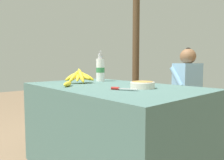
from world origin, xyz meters
TOP-DOWN VIEW (x-y plane):
  - market_counter at (0.00, 0.00)m, footprint 1.45×0.89m
  - banana_bunch_ripe at (-0.33, -0.07)m, footprint 0.18×0.28m
  - serving_bowl at (0.30, 0.05)m, footprint 0.18×0.18m
  - water_bottle at (-0.38, 0.20)m, footprint 0.08×0.08m
  - loose_banana_front at (-0.16, -0.29)m, footprint 0.13×0.14m
  - knife at (0.27, -0.14)m, footprint 0.18×0.10m
  - wooden_bench at (0.07, 1.33)m, footprint 1.50×0.32m
  - seated_vendor at (-0.07, 1.31)m, footprint 0.44×0.42m
  - support_post_near at (-1.28, 1.74)m, footprint 0.13×0.13m

SIDE VIEW (x-z plane):
  - market_counter at x=0.00m, z-range 0.00..0.73m
  - wooden_bench at x=0.07m, z-range 0.15..0.60m
  - seated_vendor at x=-0.07m, z-range 0.09..1.20m
  - knife at x=0.27m, z-range 0.73..0.75m
  - loose_banana_front at x=-0.16m, z-range 0.73..0.77m
  - serving_bowl at x=0.30m, z-range 0.73..0.78m
  - banana_bunch_ripe at x=-0.33m, z-range 0.72..0.87m
  - water_bottle at x=-0.38m, z-range 0.70..1.01m
  - support_post_near at x=-1.28m, z-range 0.00..2.62m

